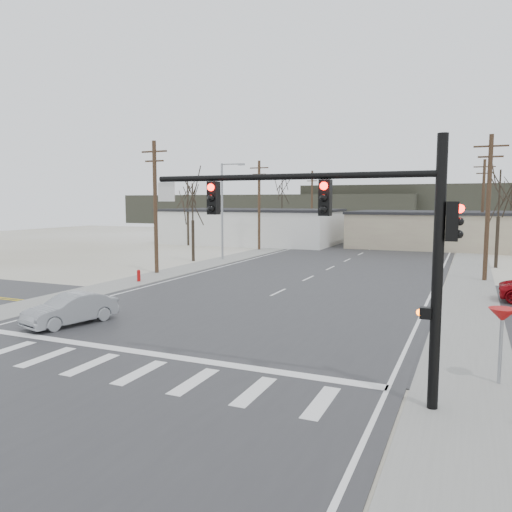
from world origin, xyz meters
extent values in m
plane|color=white|center=(0.00, 0.00, 0.00)|extent=(140.00, 140.00, 0.00)
cube|color=#2A292C|center=(0.00, 15.00, 0.02)|extent=(18.00, 110.00, 0.05)
cube|color=#2A292C|center=(0.00, 0.00, 0.02)|extent=(90.00, 10.00, 0.04)
cube|color=gray|center=(-10.60, 20.00, 0.03)|extent=(3.00, 90.00, 0.06)
cube|color=gray|center=(10.60, 20.00, 0.03)|extent=(3.00, 90.00, 0.06)
cylinder|color=black|center=(9.80, -6.20, 3.60)|extent=(0.28, 0.28, 7.20)
cylinder|color=black|center=(5.60, -6.20, 6.20)|extent=(8.40, 0.18, 0.18)
cube|color=black|center=(6.80, -6.20, 5.60)|extent=(0.32, 0.30, 1.00)
cube|color=black|center=(3.30, -6.20, 5.60)|extent=(0.32, 0.30, 1.00)
sphere|color=#FF0C05|center=(6.80, -6.37, 5.92)|extent=(0.22, 0.22, 0.22)
sphere|color=#FF0C05|center=(3.30, -6.37, 5.92)|extent=(0.22, 0.22, 0.22)
cube|color=black|center=(10.10, -6.20, 5.00)|extent=(0.30, 0.30, 1.00)
cube|color=silver|center=(1.60, -6.20, 5.80)|extent=(0.60, 0.04, 0.60)
cube|color=black|center=(9.55, -6.20, 2.60)|extent=(0.30, 0.25, 0.30)
sphere|color=#FF5905|center=(9.40, -6.20, 2.60)|extent=(0.18, 0.18, 0.18)
cylinder|color=#A50C0C|center=(-10.20, 8.00, 0.35)|extent=(0.24, 0.24, 0.70)
sphere|color=#A50C0C|center=(-10.20, 8.00, 0.75)|extent=(0.24, 0.24, 0.24)
cylinder|color=gray|center=(11.50, -3.50, 1.05)|extent=(0.10, 0.10, 2.10)
cone|color=#A50C0C|center=(11.50, -3.50, 2.15)|extent=(0.80, 0.80, 0.40)
cube|color=silver|center=(-16.00, 40.00, 2.10)|extent=(22.00, 12.00, 4.20)
cube|color=black|center=(-16.00, 40.00, 4.35)|extent=(22.30, 12.30, 0.30)
cube|color=tan|center=(10.00, 44.00, 2.00)|extent=(26.00, 14.00, 4.00)
cube|color=black|center=(10.00, 44.00, 4.15)|extent=(26.30, 14.30, 0.30)
cylinder|color=#482E21|center=(-11.50, 12.00, 5.00)|extent=(0.30, 0.30, 10.00)
cube|color=#482E21|center=(-11.50, 12.00, 9.20)|extent=(2.20, 0.12, 0.12)
cube|color=#482E21|center=(-11.50, 12.00, 8.50)|extent=(1.60, 0.12, 0.12)
cylinder|color=#482E21|center=(-11.50, 32.00, 5.00)|extent=(0.30, 0.30, 10.00)
cube|color=#482E21|center=(-11.50, 32.00, 9.20)|extent=(2.20, 0.12, 0.12)
cube|color=#482E21|center=(-11.50, 32.00, 8.50)|extent=(1.60, 0.12, 0.12)
cylinder|color=#482E21|center=(-11.50, 52.00, 5.00)|extent=(0.30, 0.30, 10.00)
cube|color=#482E21|center=(-11.50, 52.00, 9.20)|extent=(2.20, 0.12, 0.12)
cube|color=#482E21|center=(-11.50, 52.00, 8.50)|extent=(1.60, 0.12, 0.12)
cylinder|color=#482E21|center=(11.50, 18.00, 5.00)|extent=(0.30, 0.30, 10.00)
cube|color=#482E21|center=(11.50, 18.00, 9.20)|extent=(2.20, 0.12, 0.12)
cube|color=#482E21|center=(11.50, 18.00, 8.50)|extent=(1.60, 0.12, 0.12)
cylinder|color=#482E21|center=(11.50, 40.00, 5.00)|extent=(0.30, 0.30, 10.00)
cube|color=#482E21|center=(11.50, 40.00, 9.20)|extent=(2.20, 0.12, 0.12)
cube|color=#482E21|center=(11.50, 40.00, 8.50)|extent=(1.60, 0.12, 0.12)
cylinder|color=gray|center=(-11.00, 22.00, 4.50)|extent=(0.20, 0.20, 9.00)
cylinder|color=gray|center=(-10.00, 22.00, 8.90)|extent=(2.00, 0.12, 0.12)
cube|color=gray|center=(-9.00, 22.00, 8.85)|extent=(0.60, 0.25, 0.18)
cylinder|color=#2F251C|center=(-13.00, 20.00, 1.88)|extent=(0.28, 0.28, 3.75)
cylinder|color=#2F251C|center=(-13.00, 20.00, 5.25)|extent=(0.14, 0.14, 3.75)
cylinder|color=#2F251C|center=(12.50, 26.00, 2.12)|extent=(0.28, 0.28, 4.25)
cylinder|color=#2F251C|center=(12.50, 26.00, 5.95)|extent=(0.14, 0.14, 4.25)
cylinder|color=#2F251C|center=(-14.00, 46.00, 2.25)|extent=(0.28, 0.28, 4.50)
cylinder|color=#2F251C|center=(-14.00, 46.00, 6.30)|extent=(0.14, 0.14, 4.50)
cylinder|color=#2F251C|center=(15.00, 52.00, 2.00)|extent=(0.28, 0.28, 4.00)
cylinder|color=#2F251C|center=(15.00, 52.00, 5.60)|extent=(0.14, 0.14, 4.00)
cylinder|color=#2F251C|center=(-22.00, 34.00, 2.25)|extent=(0.28, 0.28, 4.50)
cylinder|color=#2F251C|center=(-22.00, 34.00, 6.30)|extent=(0.14, 0.14, 4.50)
cube|color=#333026|center=(-35.00, 92.00, 3.50)|extent=(70.00, 18.00, 7.00)
cube|color=#333026|center=(15.00, 96.00, 4.50)|extent=(80.00, 18.00, 9.00)
imported|color=gray|center=(-5.68, -3.00, 0.73)|extent=(2.44, 4.37, 1.36)
imported|color=black|center=(6.96, 41.23, 0.85)|extent=(2.74, 5.72, 1.61)
imported|color=black|center=(-0.81, 59.11, 0.81)|extent=(2.56, 4.73, 1.53)
camera|label=1|loc=(10.57, -19.69, 5.50)|focal=35.00mm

